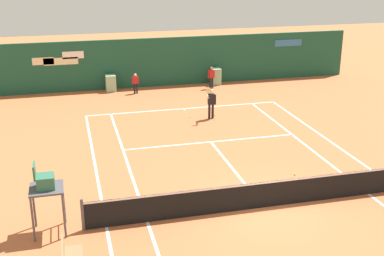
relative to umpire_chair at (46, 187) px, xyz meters
The scene contains 10 objects.
ground_plane 7.18m from the umpire_chair, ahead, with size 80.00×80.00×0.01m.
tennis_net 7.08m from the umpire_chair, ahead, with size 12.10×0.10×1.07m.
sponsor_back_wall 18.22m from the umpire_chair, 67.44° to the left, with size 25.00×1.02×3.09m.
umpire_chair is the anchor object (origin of this frame).
player_on_baseline 12.40m from the umpire_chair, 50.03° to the left, with size 0.69×0.64×1.79m.
ball_kid_centre_post 16.14m from the umpire_chair, 72.27° to the left, with size 0.41×0.20×1.24m.
ball_kid_right_post 18.17m from the umpire_chair, 57.72° to the left, with size 0.46×0.22×1.39m.
tennis_ball_mid_court 9.49m from the umpire_chair, 12.24° to the left, with size 0.07×0.07×0.07m, color #CCE033.
tennis_ball_by_sideline 12.21m from the umpire_chair, 54.90° to the left, with size 0.07×0.07×0.07m, color #CCE033.
tennis_ball_near_service_line 13.07m from the umpire_chair, 50.11° to the left, with size 0.07×0.07×0.07m, color #CCE033.
Camera 1 is at (-6.14, -14.17, 8.20)m, focal length 47.22 mm.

